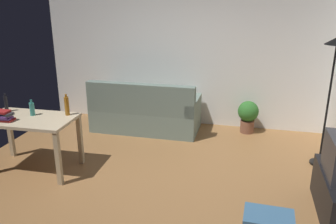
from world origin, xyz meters
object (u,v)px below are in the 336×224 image
at_px(bottle_dark, 6,104).
at_px(bottle_tall, 32,109).
at_px(torchiere_lamp, 333,67).
at_px(desk, 30,125).
at_px(book_stack, 3,116).
at_px(potted_plant, 248,115).
at_px(bottle_amber, 67,106).
at_px(couch, 145,114).

relative_size(bottle_dark, bottle_tall, 1.20).
distance_m(torchiere_lamp, desk, 4.12).
xyz_separation_m(desk, book_stack, (-0.24, -0.18, 0.18)).
xyz_separation_m(potted_plant, bottle_tall, (-2.86, -1.99, 0.52)).
relative_size(bottle_tall, book_stack, 0.81).
distance_m(desk, bottle_tall, 0.23).
height_order(desk, book_stack, book_stack).
distance_m(torchiere_lamp, book_stack, 4.37).
height_order(bottle_dark, bottle_amber, bottle_amber).
relative_size(potted_plant, bottle_tall, 2.60).
xyz_separation_m(couch, bottle_tall, (-1.08, -1.68, 0.55)).
relative_size(desk, bottle_dark, 4.61).
bearing_deg(bottle_tall, bottle_dark, 172.50).
height_order(couch, book_stack, couch).
height_order(couch, bottle_amber, bottle_amber).
relative_size(torchiere_lamp, bottle_dark, 6.86).
distance_m(potted_plant, bottle_amber, 3.10).
xyz_separation_m(couch, bottle_amber, (-0.62, -1.56, 0.59)).
distance_m(desk, book_stack, 0.35).
bearing_deg(potted_plant, bottle_tall, -145.12).
bearing_deg(desk, bottle_dark, 158.89).
height_order(bottle_dark, bottle_tall, bottle_dark).
xyz_separation_m(bottle_dark, bottle_tall, (0.45, -0.06, -0.02)).
bearing_deg(bottle_amber, potted_plant, 37.93).
bearing_deg(bottle_tall, book_stack, -129.65).
height_order(torchiere_lamp, bottle_amber, torchiere_lamp).
bearing_deg(desk, torchiere_lamp, 14.30).
distance_m(torchiere_lamp, potted_plant, 1.81).
distance_m(potted_plant, book_stack, 3.88).
bearing_deg(desk, couch, 57.70).
distance_m(desk, bottle_amber, 0.56).
xyz_separation_m(couch, desk, (-1.07, -1.78, 0.34)).
relative_size(bottle_dark, book_stack, 0.98).
height_order(couch, bottle_dark, bottle_dark).
relative_size(potted_plant, book_stack, 2.12).
distance_m(desk, potted_plant, 3.56).
relative_size(desk, bottle_amber, 4.10).
relative_size(torchiere_lamp, book_stack, 6.72).
bearing_deg(torchiere_lamp, bottle_dark, -168.02).
distance_m(bottle_dark, book_stack, 0.41).
bearing_deg(potted_plant, couch, -170.04).
distance_m(bottle_dark, bottle_amber, 0.91).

